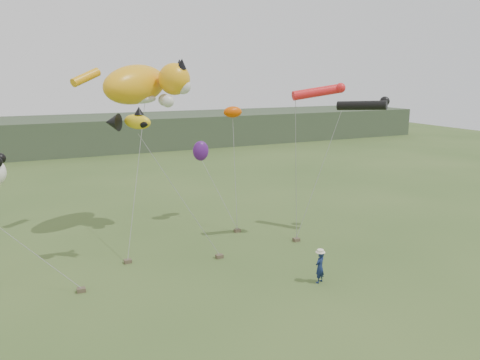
# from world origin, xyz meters

# --- Properties ---
(ground) EXTENTS (120.00, 120.00, 0.00)m
(ground) POSITION_xyz_m (0.00, 0.00, 0.00)
(ground) COLOR #385123
(ground) RESTS_ON ground
(headland) EXTENTS (90.00, 13.00, 4.00)m
(headland) POSITION_xyz_m (-3.11, 44.69, 1.92)
(headland) COLOR #2D3D28
(headland) RESTS_ON ground
(festival_attendant) EXTENTS (0.64, 0.54, 1.48)m
(festival_attendant) POSITION_xyz_m (1.74, 0.14, 0.74)
(festival_attendant) COLOR #131F47
(festival_attendant) RESTS_ON ground
(sandbag_anchors) EXTENTS (12.15, 4.62, 0.18)m
(sandbag_anchors) POSITION_xyz_m (-2.03, 5.54, 0.09)
(sandbag_anchors) COLOR brown
(sandbag_anchors) RESTS_ON ground
(cat_kite) EXTENTS (6.42, 4.77, 2.79)m
(cat_kite) POSITION_xyz_m (-3.31, 10.73, 8.68)
(cat_kite) COLOR #EDA313
(cat_kite) RESTS_ON ground
(fish_kite) EXTENTS (2.33, 1.53, 1.11)m
(fish_kite) POSITION_xyz_m (-5.32, 5.83, 7.07)
(fish_kite) COLOR gold
(fish_kite) RESTS_ON ground
(tube_kites) EXTENTS (6.13, 2.58, 1.60)m
(tube_kites) POSITION_xyz_m (6.49, 5.03, 7.90)
(tube_kites) COLOR black
(tube_kites) RESTS_ON ground
(misc_kites) EXTENTS (3.05, 1.21, 3.34)m
(misc_kites) POSITION_xyz_m (0.87, 10.68, 5.53)
(misc_kites) COLOR #DB4B00
(misc_kites) RESTS_ON ground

